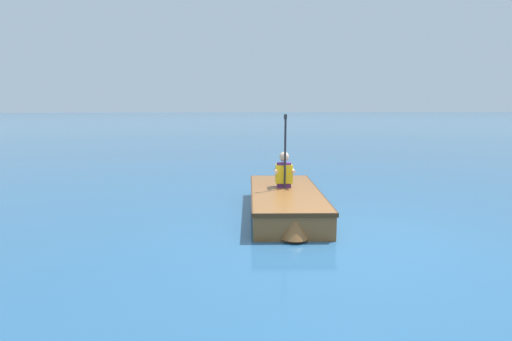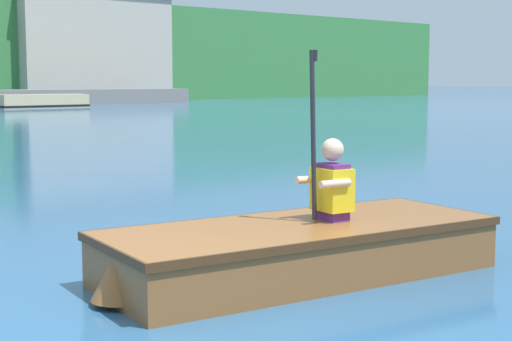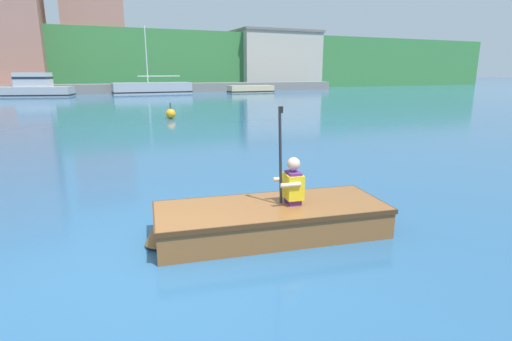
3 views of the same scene
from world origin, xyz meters
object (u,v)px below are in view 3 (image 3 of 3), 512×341
object	(u,v)px
moored_boat_dock_west_inner	(251,89)
person_paddler	(292,183)
channel_buoy	(171,114)
moored_boat_dock_west_end	(31,88)
moored_boat_dock_center_near	(152,88)
rowboat_foreground	(268,218)

from	to	relation	value
moored_boat_dock_west_inner	person_paddler	world-z (taller)	person_paddler
moored_boat_dock_west_inner	channel_buoy	distance (m)	23.79
moored_boat_dock_west_end	person_paddler	xyz separation A→B (m)	(6.28, -35.26, -0.05)
moored_boat_dock_center_near	channel_buoy	distance (m)	22.11
rowboat_foreground	channel_buoy	distance (m)	13.92
moored_boat_dock_west_inner	rowboat_foreground	world-z (taller)	moored_boat_dock_west_inner
moored_boat_dock_west_end	channel_buoy	bearing A→B (deg)	-70.60
channel_buoy	moored_boat_dock_center_near	bearing A→B (deg)	82.92
rowboat_foreground	moored_boat_dock_west_inner	bearing A→B (deg)	67.74
moored_boat_dock_center_near	person_paddler	bearing A→B (deg)	-96.32
channel_buoy	rowboat_foreground	bearing A→B (deg)	-96.48
channel_buoy	person_paddler	bearing A→B (deg)	-95.13
moored_boat_dock_center_near	rowboat_foreground	distance (m)	36.03
moored_boat_dock_west_inner	person_paddler	size ratio (longest dim) A/B	3.70
rowboat_foreground	moored_boat_dock_center_near	bearing A→B (deg)	83.15
moored_boat_dock_west_inner	person_paddler	distance (m)	36.81
person_paddler	channel_buoy	bearing A→B (deg)	84.87
moored_boat_dock_west_inner	moored_boat_dock_center_near	xyz separation A→B (m)	(-9.68, 1.64, 0.18)
rowboat_foreground	person_paddler	bearing A→B (deg)	-8.30
moored_boat_dock_west_inner	channel_buoy	bearing A→B (deg)	-121.42
person_paddler	channel_buoy	xyz separation A→B (m)	(1.25, 13.88, -0.46)
moored_boat_dock_center_near	rowboat_foreground	world-z (taller)	moored_boat_dock_center_near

